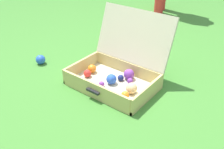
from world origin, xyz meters
TOP-DOWN VIEW (x-y plane):
  - ground_plane at (0.00, 0.00)m, footprint 16.00×16.00m
  - open_suitcase at (0.06, 0.07)m, footprint 0.64×0.58m
  - stray_ball_on_grass at (-0.66, -0.10)m, footprint 0.08×0.08m

SIDE VIEW (x-z plane):
  - ground_plane at x=0.00m, z-range 0.00..0.00m
  - stray_ball_on_grass at x=-0.66m, z-range 0.00..0.08m
  - open_suitcase at x=0.06m, z-range -0.14..0.37m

